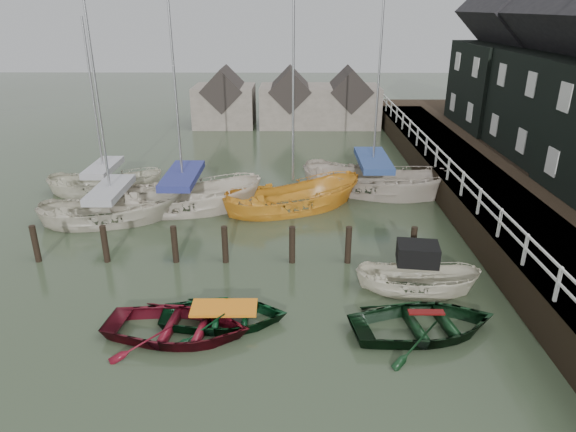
{
  "coord_description": "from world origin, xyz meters",
  "views": [
    {
      "loc": [
        1.2,
        -13.51,
        8.58
      ],
      "look_at": [
        1.04,
        4.0,
        1.4
      ],
      "focal_mm": 32.0,
      "sensor_mm": 36.0,
      "label": 1
    }
  ],
  "objects_px": {
    "rowboat_red": "(178,335)",
    "sailboat_a": "(114,219)",
    "sailboat_c": "(293,208)",
    "sailboat_d": "(371,191)",
    "sailboat_b": "(185,208)",
    "motorboat": "(416,288)",
    "rowboat_dkgreen": "(424,332)",
    "sailboat_e": "(107,192)",
    "rowboat_green": "(225,323)"
  },
  "relations": [
    {
      "from": "rowboat_dkgreen",
      "to": "motorboat",
      "type": "relative_size",
      "value": 1.04
    },
    {
      "from": "sailboat_b",
      "to": "sailboat_e",
      "type": "height_order",
      "value": "sailboat_b"
    },
    {
      "from": "sailboat_d",
      "to": "sailboat_e",
      "type": "xyz_separation_m",
      "value": [
        -13.13,
        -0.2,
        0.0
      ]
    },
    {
      "from": "rowboat_green",
      "to": "sailboat_c",
      "type": "distance_m",
      "value": 9.37
    },
    {
      "from": "sailboat_c",
      "to": "sailboat_b",
      "type": "bearing_deg",
      "value": 70.38
    },
    {
      "from": "sailboat_d",
      "to": "motorboat",
      "type": "bearing_deg",
      "value": -157.24
    },
    {
      "from": "rowboat_green",
      "to": "sailboat_a",
      "type": "bearing_deg",
      "value": 35.66
    },
    {
      "from": "rowboat_green",
      "to": "sailboat_c",
      "type": "bearing_deg",
      "value": -13.33
    },
    {
      "from": "rowboat_red",
      "to": "sailboat_c",
      "type": "height_order",
      "value": "sailboat_c"
    },
    {
      "from": "rowboat_red",
      "to": "sailboat_a",
      "type": "bearing_deg",
      "value": 34.81
    },
    {
      "from": "rowboat_red",
      "to": "rowboat_dkgreen",
      "type": "height_order",
      "value": "rowboat_dkgreen"
    },
    {
      "from": "sailboat_a",
      "to": "sailboat_b",
      "type": "height_order",
      "value": "sailboat_a"
    },
    {
      "from": "rowboat_green",
      "to": "sailboat_d",
      "type": "distance_m",
      "value": 12.81
    },
    {
      "from": "sailboat_e",
      "to": "sailboat_c",
      "type": "bearing_deg",
      "value": -105.47
    },
    {
      "from": "rowboat_red",
      "to": "sailboat_d",
      "type": "bearing_deg",
      "value": -24.25
    },
    {
      "from": "motorboat",
      "to": "sailboat_d",
      "type": "relative_size",
      "value": 0.31
    },
    {
      "from": "sailboat_c",
      "to": "sailboat_e",
      "type": "distance_m",
      "value": 9.45
    },
    {
      "from": "rowboat_green",
      "to": "rowboat_dkgreen",
      "type": "height_order",
      "value": "rowboat_dkgreen"
    },
    {
      "from": "rowboat_red",
      "to": "sailboat_a",
      "type": "relative_size",
      "value": 0.36
    },
    {
      "from": "rowboat_red",
      "to": "rowboat_green",
      "type": "xyz_separation_m",
      "value": [
        1.24,
        0.63,
        0.0
      ]
    },
    {
      "from": "rowboat_red",
      "to": "rowboat_dkgreen",
      "type": "relative_size",
      "value": 0.97
    },
    {
      "from": "sailboat_b",
      "to": "sailboat_e",
      "type": "xyz_separation_m",
      "value": [
        -4.32,
        2.17,
        0.0
      ]
    },
    {
      "from": "rowboat_red",
      "to": "sailboat_b",
      "type": "bearing_deg",
      "value": 16.35
    },
    {
      "from": "rowboat_dkgreen",
      "to": "motorboat",
      "type": "distance_m",
      "value": 2.32
    },
    {
      "from": "sailboat_a",
      "to": "sailboat_e",
      "type": "bearing_deg",
      "value": 9.04
    },
    {
      "from": "rowboat_dkgreen",
      "to": "motorboat",
      "type": "height_order",
      "value": "motorboat"
    },
    {
      "from": "rowboat_red",
      "to": "sailboat_b",
      "type": "relative_size",
      "value": 0.36
    },
    {
      "from": "rowboat_dkgreen",
      "to": "sailboat_a",
      "type": "bearing_deg",
      "value": 45.28
    },
    {
      "from": "sailboat_a",
      "to": "sailboat_e",
      "type": "xyz_separation_m",
      "value": [
        -1.52,
        3.52,
        -0.0
      ]
    },
    {
      "from": "motorboat",
      "to": "sailboat_b",
      "type": "xyz_separation_m",
      "value": [
        -8.9,
        7.14,
        -0.05
      ]
    },
    {
      "from": "rowboat_green",
      "to": "motorboat",
      "type": "xyz_separation_m",
      "value": [
        5.97,
        1.87,
        0.11
      ]
    },
    {
      "from": "rowboat_dkgreen",
      "to": "sailboat_d",
      "type": "xyz_separation_m",
      "value": [
        0.17,
        11.81,
        0.06
      ]
    },
    {
      "from": "sailboat_c",
      "to": "sailboat_d",
      "type": "distance_m",
      "value": 4.49
    },
    {
      "from": "sailboat_a",
      "to": "sailboat_d",
      "type": "distance_m",
      "value": 12.19
    },
    {
      "from": "rowboat_dkgreen",
      "to": "sailboat_c",
      "type": "height_order",
      "value": "sailboat_c"
    },
    {
      "from": "rowboat_green",
      "to": "sailboat_c",
      "type": "height_order",
      "value": "sailboat_c"
    },
    {
      "from": "sailboat_b",
      "to": "sailboat_c",
      "type": "bearing_deg",
      "value": -96.8
    },
    {
      "from": "motorboat",
      "to": "rowboat_dkgreen",
      "type": "bearing_deg",
      "value": -179.13
    },
    {
      "from": "rowboat_green",
      "to": "sailboat_e",
      "type": "xyz_separation_m",
      "value": [
        -7.24,
        11.18,
        0.06
      ]
    },
    {
      "from": "sailboat_a",
      "to": "sailboat_c",
      "type": "xyz_separation_m",
      "value": [
        7.71,
        1.5,
        -0.06
      ]
    },
    {
      "from": "rowboat_red",
      "to": "sailboat_b",
      "type": "xyz_separation_m",
      "value": [
        -1.69,
        9.64,
        0.06
      ]
    },
    {
      "from": "sailboat_b",
      "to": "sailboat_c",
      "type": "height_order",
      "value": "sailboat_b"
    },
    {
      "from": "sailboat_c",
      "to": "motorboat",
      "type": "bearing_deg",
      "value": -172.65
    },
    {
      "from": "motorboat",
      "to": "sailboat_d",
      "type": "distance_m",
      "value": 9.51
    },
    {
      "from": "rowboat_dkgreen",
      "to": "sailboat_d",
      "type": "height_order",
      "value": "sailboat_d"
    },
    {
      "from": "rowboat_green",
      "to": "sailboat_d",
      "type": "relative_size",
      "value": 0.28
    },
    {
      "from": "rowboat_red",
      "to": "sailboat_e",
      "type": "xyz_separation_m",
      "value": [
        -6.01,
        11.81,
        0.06
      ]
    },
    {
      "from": "sailboat_b",
      "to": "motorboat",
      "type": "bearing_deg",
      "value": -137.26
    },
    {
      "from": "rowboat_red",
      "to": "sailboat_d",
      "type": "height_order",
      "value": "sailboat_d"
    },
    {
      "from": "sailboat_d",
      "to": "sailboat_e",
      "type": "distance_m",
      "value": 13.13
    }
  ]
}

